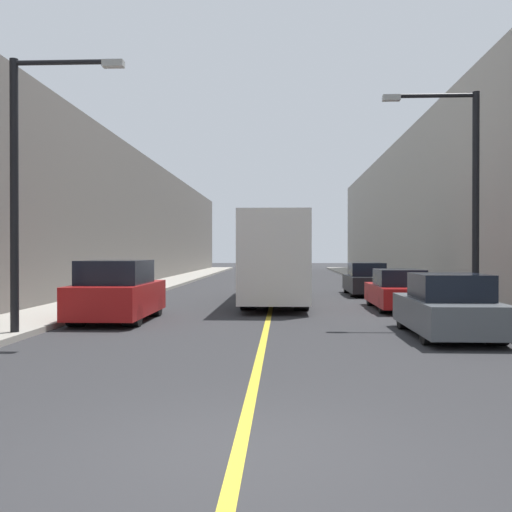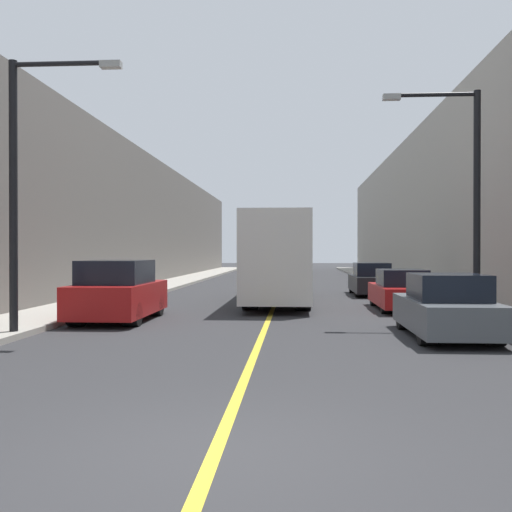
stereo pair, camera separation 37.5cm
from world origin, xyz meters
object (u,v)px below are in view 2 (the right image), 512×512
at_px(street_lamp_left, 25,174).
at_px(car_right_far, 371,281).
at_px(bus, 279,257).
at_px(car_right_mid, 401,291).
at_px(parked_suv_left, 118,293).
at_px(street_lamp_right, 467,186).
at_px(car_right_near, 446,309).

bearing_deg(street_lamp_left, car_right_far, 55.50).
relative_size(bus, car_right_mid, 2.51).
bearing_deg(street_lamp_left, car_right_mid, 36.37).
xyz_separation_m(bus, car_right_far, (4.23, 3.99, -1.16)).
height_order(bus, car_right_mid, bus).
relative_size(bus, car_right_far, 2.50).
height_order(car_right_mid, car_right_far, car_right_far).
bearing_deg(parked_suv_left, street_lamp_right, -1.27).
bearing_deg(car_right_near, car_right_mid, 89.25).
relative_size(parked_suv_left, car_right_near, 1.00).
distance_m(parked_suv_left, street_lamp_right, 10.62).
bearing_deg(bus, street_lamp_right, -52.78).
distance_m(parked_suv_left, car_right_far, 14.16).
distance_m(car_right_near, car_right_mid, 6.78).
bearing_deg(car_right_far, street_lamp_left, -124.50).
xyz_separation_m(car_right_mid, street_lamp_right, (1.13, -4.16, 3.28)).
bearing_deg(car_right_far, bus, -136.68).
xyz_separation_m(car_right_near, street_lamp_left, (-10.14, -0.75, 3.25)).
height_order(street_lamp_left, street_lamp_right, street_lamp_left).
height_order(car_right_far, street_lamp_right, street_lamp_right).
xyz_separation_m(car_right_near, street_lamp_right, (1.21, 2.63, 3.24)).
bearing_deg(car_right_mid, car_right_near, -90.75).
xyz_separation_m(parked_suv_left, street_lamp_right, (10.16, -0.23, 3.09)).
relative_size(parked_suv_left, street_lamp_left, 0.68).
relative_size(parked_suv_left, street_lamp_right, 0.68).
xyz_separation_m(street_lamp_left, street_lamp_right, (11.35, 3.37, -0.01)).
bearing_deg(street_lamp_right, car_right_far, 96.54).
bearing_deg(bus, parked_suv_left, -123.34).
relative_size(parked_suv_left, car_right_far, 0.96).
xyz_separation_m(car_right_far, street_lamp_left, (-10.06, -14.64, 3.25)).
bearing_deg(car_right_near, street_lamp_left, -175.78).
height_order(car_right_far, street_lamp_left, street_lamp_left).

